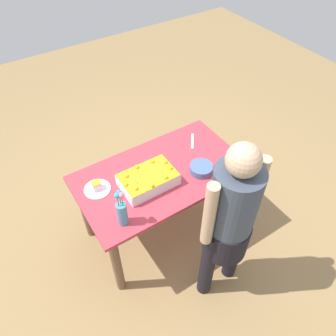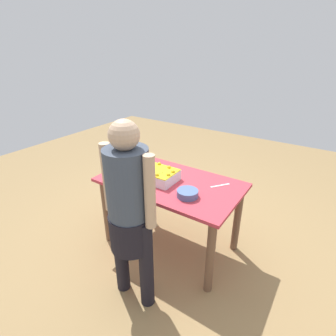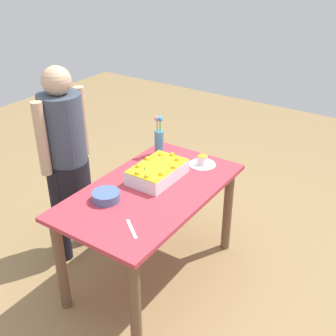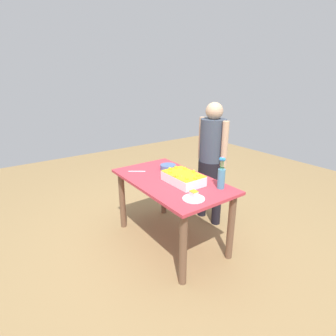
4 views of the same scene
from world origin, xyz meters
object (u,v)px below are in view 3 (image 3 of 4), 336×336
(sheet_cake, at_px, (157,172))
(flower_vase, at_px, (159,139))
(person_standing, at_px, (66,154))
(fruit_bowl, at_px, (106,196))
(cake_knife, at_px, (132,229))
(serving_plate_with_slice, at_px, (202,163))

(sheet_cake, relative_size, flower_vase, 1.31)
(person_standing, bearing_deg, flower_vase, 52.62)
(fruit_bowl, distance_m, person_standing, 0.56)
(sheet_cake, bearing_deg, flower_vase, 33.17)
(cake_knife, bearing_deg, flower_vase, -27.59)
(fruit_bowl, bearing_deg, flower_vase, 7.75)
(cake_knife, height_order, flower_vase, flower_vase)
(flower_vase, distance_m, person_standing, 0.70)
(serving_plate_with_slice, bearing_deg, person_standing, 126.45)
(sheet_cake, bearing_deg, person_standing, 110.76)
(fruit_bowl, bearing_deg, cake_knife, -115.16)
(cake_knife, xyz_separation_m, flower_vase, (0.88, 0.42, 0.12))
(person_standing, bearing_deg, serving_plate_with_slice, 36.45)
(flower_vase, xyz_separation_m, person_standing, (-0.56, 0.43, -0.02))
(sheet_cake, relative_size, fruit_bowl, 2.28)
(flower_vase, bearing_deg, sheet_cake, -146.83)
(sheet_cake, bearing_deg, fruit_bowl, 165.29)
(sheet_cake, height_order, cake_knife, sheet_cake)
(sheet_cake, distance_m, fruit_bowl, 0.43)
(sheet_cake, xyz_separation_m, cake_knife, (-0.56, -0.22, -0.05))
(fruit_bowl, relative_size, person_standing, 0.12)
(serving_plate_with_slice, height_order, person_standing, person_standing)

